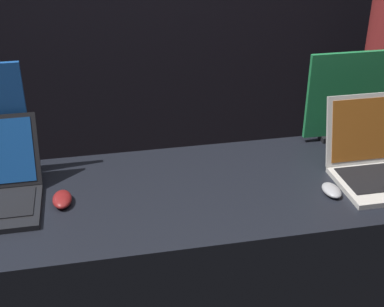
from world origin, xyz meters
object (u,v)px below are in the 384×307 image
Objects in this scene: mouse_back at (332,190)px; promo_stand_back at (346,99)px; mouse_front at (62,199)px; laptop_back at (382,161)px.

promo_stand_back is (0.24, 0.42, 0.17)m from mouse_back.
laptop_back is (1.20, -0.04, 0.05)m from mouse_front.
mouse_front is 1.25m from promo_stand_back.
laptop_back is 0.36m from promo_stand_back.
mouse_front is 0.30× the size of promo_stand_back.
promo_stand_back is (0.00, 0.34, 0.12)m from laptop_back.
mouse_front is 0.97m from mouse_back.
mouse_front is 1.11× the size of mouse_back.
mouse_back is at bearing -119.33° from promo_stand_back.
promo_stand_back reaches higher than mouse_front.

